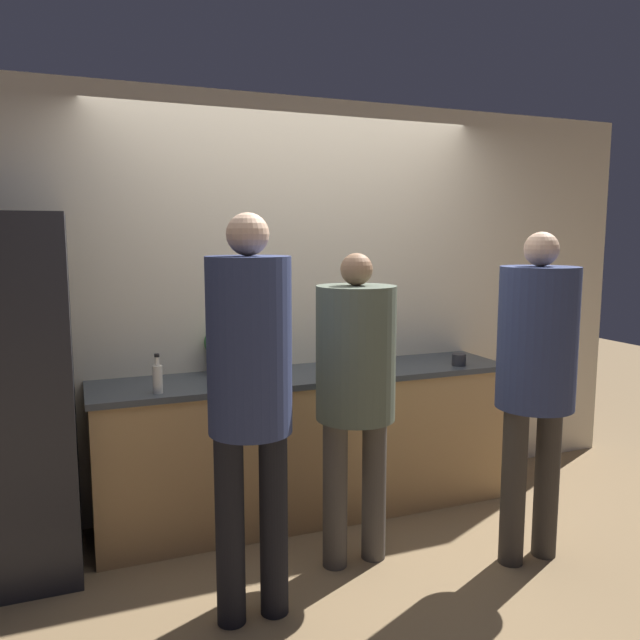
% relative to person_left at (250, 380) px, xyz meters
% --- Properties ---
extents(ground_plane, '(14.00, 14.00, 0.00)m').
position_rel_person_left_xyz_m(ground_plane, '(0.62, 0.61, -1.11)').
color(ground_plane, '#8C704C').
extents(wall_back, '(5.20, 0.06, 2.60)m').
position_rel_person_left_xyz_m(wall_back, '(0.62, 1.23, 0.19)').
color(wall_back, beige).
rests_on(wall_back, ground_plane).
extents(counter, '(2.60, 0.60, 0.90)m').
position_rel_person_left_xyz_m(counter, '(0.62, 0.95, -0.66)').
color(counter, tan).
rests_on(counter, ground_plane).
extents(person_left, '(0.37, 0.37, 1.84)m').
position_rel_person_left_xyz_m(person_left, '(0.00, 0.00, 0.00)').
color(person_left, black).
rests_on(person_left, ground_plane).
extents(person_center, '(0.41, 0.41, 1.65)m').
position_rel_person_left_xyz_m(person_center, '(0.64, 0.28, -0.09)').
color(person_center, '#4C4742').
rests_on(person_center, ground_plane).
extents(person_right, '(0.40, 0.40, 1.76)m').
position_rel_person_left_xyz_m(person_right, '(1.52, -0.04, -0.03)').
color(person_right, '#38332D').
rests_on(person_right, ground_plane).
extents(fruit_bowl, '(0.31, 0.31, 0.12)m').
position_rel_person_left_xyz_m(fruit_bowl, '(1.06, 1.02, -0.17)').
color(fruit_bowl, '#4C3323').
rests_on(fruit_bowl, counter).
extents(utensil_crock, '(0.10, 0.10, 0.30)m').
position_rel_person_left_xyz_m(utensil_crock, '(0.35, 1.04, -0.14)').
color(utensil_crock, '#3D424C').
rests_on(utensil_crock, counter).
extents(bottle_clear, '(0.05, 0.05, 0.21)m').
position_rel_person_left_xyz_m(bottle_clear, '(-0.30, 0.76, -0.13)').
color(bottle_clear, silver).
rests_on(bottle_clear, counter).
extents(cup_black, '(0.09, 0.09, 0.08)m').
position_rel_person_left_xyz_m(cup_black, '(1.60, 0.78, -0.17)').
color(cup_black, '#28282D').
rests_on(cup_black, counter).
extents(potted_plant, '(0.18, 0.18, 0.28)m').
position_rel_person_left_xyz_m(potted_plant, '(0.11, 1.14, -0.06)').
color(potted_plant, '#3D3D42').
rests_on(potted_plant, counter).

